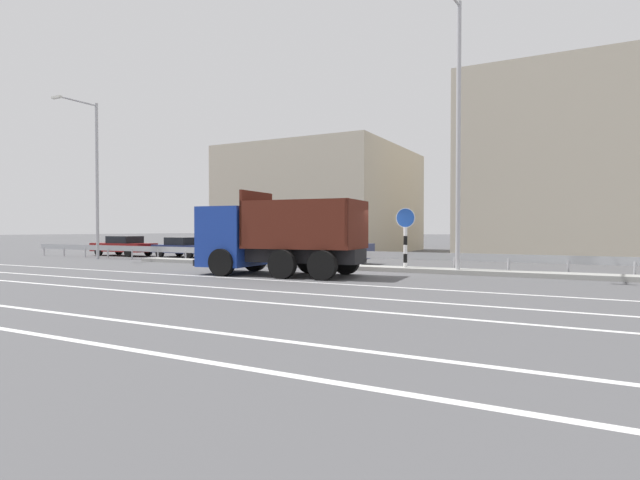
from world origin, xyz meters
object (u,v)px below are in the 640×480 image
(median_road_sign, at_px, (405,237))
(parked_car_1, at_px, (184,247))
(street_lamp_1, at_px, (457,123))
(parked_car_0, at_px, (124,246))
(dump_truck, at_px, (262,241))
(parked_car_3, at_px, (334,248))
(street_lamp_0, at_px, (94,172))
(parked_car_2, at_px, (253,248))

(median_road_sign, bearing_deg, parked_car_1, 167.14)
(street_lamp_1, relative_size, parked_car_0, 2.34)
(dump_truck, bearing_deg, median_road_sign, -54.77)
(street_lamp_1, bearing_deg, parked_car_1, 167.74)
(parked_car_1, bearing_deg, median_road_sign, 79.53)
(parked_car_0, distance_m, parked_car_1, 4.82)
(parked_car_3, bearing_deg, street_lamp_0, -82.34)
(median_road_sign, xyz_separation_m, street_lamp_0, (-19.16, -0.25, 3.75))
(dump_truck, bearing_deg, parked_car_2, 32.39)
(dump_truck, distance_m, street_lamp_1, 8.92)
(street_lamp_0, relative_size, street_lamp_1, 0.87)
(dump_truck, relative_size, parked_car_0, 1.44)
(parked_car_2, bearing_deg, street_lamp_0, -68.73)
(parked_car_3, bearing_deg, street_lamp_1, 61.06)
(median_road_sign, bearing_deg, dump_truck, -139.25)
(dump_truck, bearing_deg, parked_car_1, 50.63)
(dump_truck, distance_m, parked_car_2, 8.96)
(parked_car_0, bearing_deg, parked_car_1, -83.56)
(dump_truck, distance_m, median_road_sign, 6.01)
(street_lamp_0, relative_size, parked_car_0, 2.03)
(street_lamp_0, distance_m, parked_car_2, 10.71)
(median_road_sign, height_order, parked_car_2, median_road_sign)
(parked_car_2, bearing_deg, parked_car_1, -93.71)
(street_lamp_1, height_order, parked_car_3, street_lamp_1)
(parked_car_1, bearing_deg, parked_car_2, 87.75)
(parked_car_0, bearing_deg, parked_car_3, -90.75)
(street_lamp_1, bearing_deg, parked_car_0, 171.60)
(median_road_sign, relative_size, street_lamp_0, 0.29)
(parked_car_0, xyz_separation_m, parked_car_2, (10.51, 0.08, 0.02))
(parked_car_3, bearing_deg, parked_car_2, -97.50)
(parked_car_1, distance_m, parked_car_2, 5.73)
(street_lamp_1, distance_m, parked_car_3, 9.19)
(street_lamp_0, bearing_deg, street_lamp_1, -0.14)
(parked_car_0, relative_size, parked_car_3, 1.16)
(parked_car_2, bearing_deg, street_lamp_1, 75.24)
(street_lamp_0, height_order, street_lamp_1, street_lamp_1)
(parked_car_0, height_order, parked_car_3, parked_car_3)
(parked_car_1, relative_size, parked_car_3, 1.05)
(parked_car_0, bearing_deg, median_road_sign, -98.49)
(parked_car_3, bearing_deg, parked_car_1, -98.36)
(dump_truck, xyz_separation_m, street_lamp_1, (6.73, 3.62, 4.60))
(street_lamp_0, relative_size, parked_car_2, 2.00)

